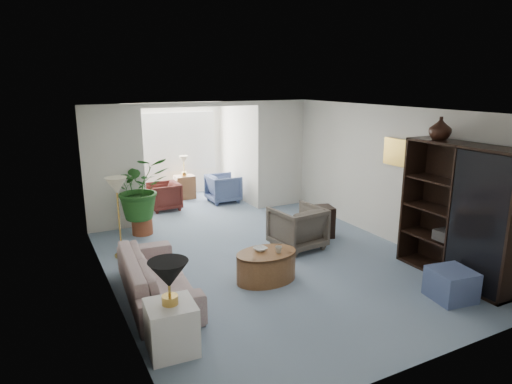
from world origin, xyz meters
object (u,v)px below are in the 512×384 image
side_table_dark (320,222)px  ottoman (451,284)px  plant_pot (142,226)px  framed_picture (397,152)px  sunroom_chair_maroon (164,196)px  floor_lamp (116,186)px  entertainment_cabinet (460,213)px  sunroom_chair_blue (223,188)px  table_lamp (169,274)px  coffee_table (266,266)px  cabinet_urn (440,128)px  wingback_chair (297,227)px  coffee_bowl (260,249)px  end_table (171,328)px  sofa (157,276)px  coffee_cup (278,250)px  sunroom_table (185,187)px

side_table_dark → ottoman: size_ratio=1.12×
side_table_dark → plant_pot: bearing=150.0°
framed_picture → sunroom_chair_maroon: size_ratio=0.71×
side_table_dark → ottoman: (0.14, -2.91, -0.08)m
floor_lamp → side_table_dark: floor_lamp is taller
entertainment_cabinet → sunroom_chair_blue: size_ratio=2.74×
framed_picture → table_lamp: framed_picture is taller
coffee_table → cabinet_urn: size_ratio=2.74×
framed_picture → wingback_chair: framed_picture is taller
coffee_bowl → plant_pot: bearing=111.3°
framed_picture → ottoman: framed_picture is taller
plant_pot → coffee_table: bearing=-68.5°
side_table_dark → cabinet_urn: bearing=-68.7°
table_lamp → sunroom_chair_blue: table_lamp is taller
floor_lamp → entertainment_cabinet: size_ratio=0.17×
table_lamp → coffee_table: size_ratio=0.46×
coffee_bowl → side_table_dark: bearing=30.7°
coffee_table → sunroom_chair_maroon: size_ratio=1.35×
framed_picture → wingback_chair: 2.22m
coffee_table → wingback_chair: bearing=39.0°
cabinet_urn → end_table: bearing=-175.1°
coffee_table → cabinet_urn: bearing=-15.6°
sofa → framed_picture: bearing=-84.8°
plant_pot → sunroom_chair_blue: sunroom_chair_blue is taller
sunroom_chair_blue → side_table_dark: bearing=-168.2°
sofa → coffee_cup: bearing=-97.3°
wingback_chair → ottoman: (0.84, -2.61, -0.17)m
end_table → sunroom_chair_blue: 6.28m
table_lamp → wingback_chair: bearing=34.6°
ottoman → framed_picture: bearing=67.4°
entertainment_cabinet → sofa: bearing=160.7°
framed_picture → cabinet_urn: bearing=-102.1°
wingback_chair → cabinet_urn: (1.46, -1.65, 1.85)m
ottoman → sunroom_table: size_ratio=0.90×
sofa → sunroom_chair_blue: 5.02m
floor_lamp → plant_pot: floor_lamp is taller
coffee_table → sunroom_chair_blue: bearing=74.7°
coffee_bowl → ottoman: bearing=-41.4°
coffee_bowl → wingback_chair: (1.19, 0.82, -0.09)m
framed_picture → coffee_table: (-2.83, -0.34, -1.47)m
framed_picture → wingback_chair: size_ratio=0.59×
coffee_cup → sunroom_table: 5.28m
floor_lamp → wingback_chair: (2.89, -1.03, -0.87)m
framed_picture → coffee_cup: framed_picture is taller
wingback_chair → entertainment_cabinet: 2.67m
coffee_bowl → table_lamp: bearing=-145.5°
sunroom_table → plant_pot: bearing=-126.2°
table_lamp → sunroom_chair_maroon: 5.75m
ottoman → plant_pot: (-3.14, 4.64, -0.05)m
entertainment_cabinet → sunroom_chair_blue: entertainment_cabinet is taller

